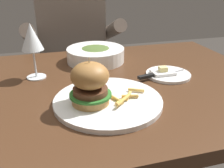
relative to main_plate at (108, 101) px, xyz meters
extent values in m
cube|color=#472B19|center=(-0.03, 0.14, -0.03)|extent=(1.28, 0.80, 0.04)
cylinder|color=#472B19|center=(0.55, 0.48, -0.40)|extent=(0.06, 0.06, 0.70)
cylinder|color=white|center=(0.00, 0.00, 0.00)|extent=(0.31, 0.31, 0.01)
cylinder|color=#B78447|center=(-0.05, -0.01, 0.02)|extent=(0.10, 0.10, 0.02)
cylinder|color=#2D7028|center=(-0.05, -0.01, 0.03)|extent=(0.11, 0.11, 0.01)
cylinder|color=brown|center=(-0.05, -0.01, 0.04)|extent=(0.09, 0.09, 0.02)
ellipsoid|color=#9C6A35|center=(-0.05, -0.01, 0.09)|extent=(0.10, 0.10, 0.07)
cylinder|color=#CCB78C|center=(-0.05, -0.01, 0.11)|extent=(0.00, 0.00, 0.05)
cylinder|color=#EABC5B|center=(0.04, -0.02, 0.01)|extent=(0.06, 0.05, 0.01)
cylinder|color=#E0B251|center=(0.06, -0.01, 0.01)|extent=(0.03, 0.04, 0.01)
cylinder|color=#E0B251|center=(0.02, -0.02, 0.01)|extent=(0.03, 0.06, 0.01)
cylinder|color=gold|center=(0.06, -0.01, 0.01)|extent=(0.05, 0.02, 0.01)
cylinder|color=gold|center=(0.03, -0.04, 0.02)|extent=(0.06, 0.06, 0.01)
cylinder|color=#EABC5B|center=(0.09, 0.02, 0.01)|extent=(0.05, 0.03, 0.01)
cylinder|color=silver|center=(-0.19, 0.25, -0.01)|extent=(0.07, 0.07, 0.00)
cylinder|color=silver|center=(-0.19, 0.25, 0.05)|extent=(0.01, 0.01, 0.10)
cone|color=silver|center=(-0.19, 0.25, 0.14)|extent=(0.07, 0.07, 0.09)
cylinder|color=white|center=(0.26, 0.14, 0.00)|extent=(0.16, 0.16, 0.01)
cube|color=silver|center=(0.26, 0.14, 0.01)|extent=(0.13, 0.04, 0.00)
cube|color=black|center=(0.17, 0.12, 0.01)|extent=(0.06, 0.03, 0.01)
cube|color=white|center=(0.24, 0.14, 0.00)|extent=(0.08, 0.06, 0.02)
cube|color=#F4E58C|center=(0.24, 0.14, 0.02)|extent=(0.03, 0.02, 0.02)
cylinder|color=white|center=(0.04, 0.36, 0.02)|extent=(0.23, 0.23, 0.06)
ellipsoid|color=#4C662D|center=(0.04, 0.36, 0.04)|extent=(0.13, 0.13, 0.02)
cube|color=#282833|center=(0.00, 0.82, -0.52)|extent=(0.30, 0.22, 0.46)
cube|color=#72665B|center=(0.00, 0.82, -0.03)|extent=(0.36, 0.20, 0.52)
cylinder|color=#72665B|center=(-0.22, 0.74, 0.03)|extent=(0.07, 0.34, 0.18)
cylinder|color=#72665B|center=(0.22, 0.74, 0.03)|extent=(0.07, 0.34, 0.18)
camera|label=1|loc=(-0.15, -0.60, 0.33)|focal=40.00mm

